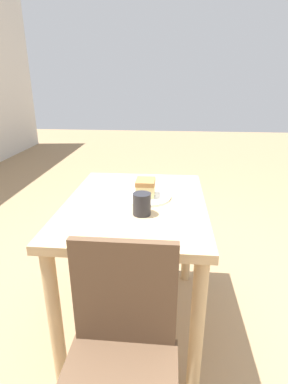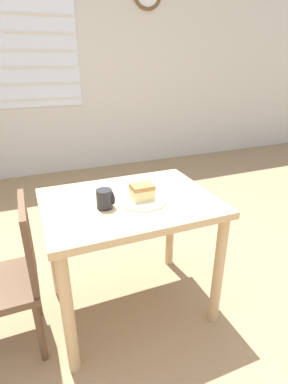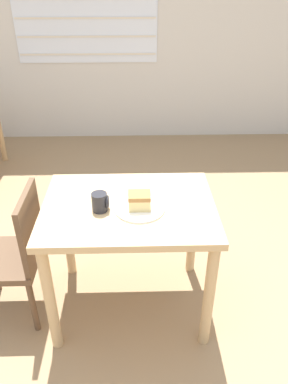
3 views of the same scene
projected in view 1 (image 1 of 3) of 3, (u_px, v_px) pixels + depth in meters
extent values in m
plane|color=#997A56|center=(177.00, 327.00, 1.73)|extent=(14.00, 14.00, 0.00)
cube|color=tan|center=(135.00, 205.00, 1.53)|extent=(0.94, 0.71, 0.04)
cylinder|color=tan|center=(197.00, 331.00, 1.24)|extent=(0.06, 0.06, 0.72)
cylinder|color=tan|center=(188.00, 234.00, 2.03)|extent=(0.06, 0.06, 0.72)
cylinder|color=tan|center=(55.00, 321.00, 1.29)|extent=(0.06, 0.06, 0.72)
cylinder|color=tan|center=(100.00, 230.00, 2.08)|extent=(0.06, 0.06, 0.72)
cylinder|color=brown|center=(86.00, 383.00, 1.21)|extent=(0.04, 0.04, 0.39)
cube|color=brown|center=(124.00, 293.00, 1.05)|extent=(0.03, 0.37, 0.42)
cylinder|color=white|center=(145.00, 196.00, 1.57)|extent=(0.27, 0.27, 0.01)
cube|color=#E0C67F|center=(145.00, 190.00, 1.55)|extent=(0.12, 0.09, 0.06)
cube|color=#A3703D|center=(146.00, 182.00, 1.54)|extent=(0.12, 0.10, 0.02)
cylinder|color=#232328|center=(142.00, 204.00, 1.36)|extent=(0.08, 0.08, 0.10)
torus|color=#232328|center=(143.00, 201.00, 1.39)|extent=(0.01, 0.07, 0.07)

